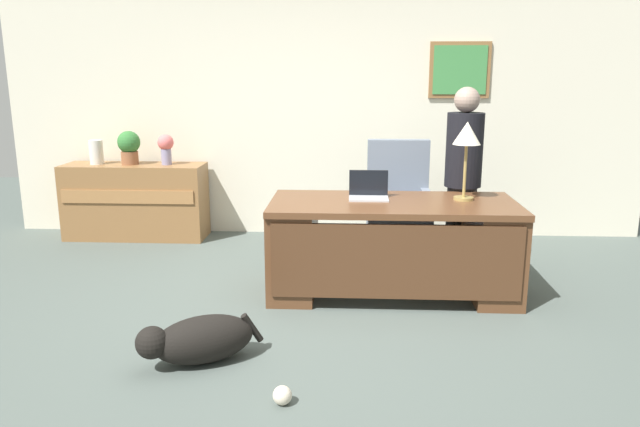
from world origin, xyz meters
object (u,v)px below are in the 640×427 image
vase_with_flowers (166,147)px  dog_toy_ball (282,395)px  dog_lying (198,340)px  desk_lamp (467,138)px  desk (393,244)px  credenza (136,201)px  armchair (398,207)px  person_standing (463,179)px  laptop (369,192)px  vase_empty (96,152)px  potted_plant (129,146)px

vase_with_flowers → dog_toy_ball: 3.85m
dog_lying → desk_lamp: 2.58m
desk → vase_with_flowers: 2.89m
credenza → armchair: (2.81, -0.60, 0.10)m
person_standing → dog_toy_ball: 2.82m
armchair → person_standing: size_ratio=0.69×
laptop → desk_lamp: (0.77, -0.02, 0.44)m
desk_lamp → vase_empty: desk_lamp is taller
armchair → desk_lamp: 1.26m
person_standing → dog_lying: size_ratio=2.25×
desk → credenza: bearing=149.1°
desk → vase_empty: (-3.09, 1.61, 0.52)m
potted_plant → dog_toy_ball: (2.02, -3.36, -0.96)m
potted_plant → dog_toy_ball: potted_plant is taller
armchair → desk_lamp: bearing=-62.8°
vase_with_flowers → vase_empty: vase_with_flowers is taller
laptop → desk_lamp: bearing=-1.6°
dog_lying → potted_plant: 3.35m
credenza → dog_lying: bearing=-64.0°
armchair → desk_lamp: (0.46, -0.89, 0.77)m
vase_with_flowers → dog_toy_ball: bearing=-64.2°
credenza → desk_lamp: size_ratio=2.41×
person_standing → dog_toy_ball: bearing=-120.0°
credenza → armchair: 2.88m
desk → person_standing: 0.98m
desk → laptop: laptop is taller
desk → desk_lamp: (0.57, 0.13, 0.85)m
vase_empty → dog_toy_ball: 4.22m
desk → potted_plant: (-2.73, 1.61, 0.59)m
credenza → potted_plant: (-0.03, 0.00, 0.60)m
dog_lying → desk_lamp: desk_lamp is taller
potted_plant → vase_with_flowers: bearing=0.0°
armchair → potted_plant: 2.95m
dog_lying → laptop: (1.09, 1.43, 0.67)m
vase_empty → vase_with_flowers: bearing=0.0°
laptop → desk: bearing=-36.8°
dog_lying → person_standing: bearing=44.3°
potted_plant → person_standing: bearing=-16.8°
potted_plant → laptop: bearing=-30.1°
desk → credenza: credenza is taller
potted_plant → dog_toy_ball: bearing=-58.9°
desk_lamp → dog_toy_ball: desk_lamp is taller
armchair → dog_toy_ball: armchair is taller
potted_plant → vase_empty: bearing=180.0°
laptop → desk_lamp: size_ratio=0.51×
laptop → potted_plant: bearing=149.9°
vase_with_flowers → vase_empty: (-0.77, 0.00, -0.06)m
person_standing → dog_lying: person_standing is taller
laptop → desk_lamp: desk_lamp is taller
dog_lying → vase_empty: bearing=122.0°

